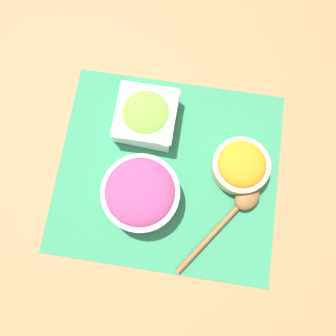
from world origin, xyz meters
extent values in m
plane|color=olive|center=(0.00, 0.00, 0.00)|extent=(3.00, 3.00, 0.00)
cube|color=#2D7A51|center=(0.00, 0.00, 0.00)|extent=(0.48, 0.43, 0.00)
cube|color=white|center=(0.06, -0.11, 0.03)|extent=(0.13, 0.13, 0.05)
cube|color=white|center=(0.06, -0.11, 0.06)|extent=(0.13, 0.13, 0.00)
ellipsoid|color=#6BAD38|center=(0.06, -0.11, 0.05)|extent=(0.10, 0.10, 0.03)
cylinder|color=silver|center=(0.05, 0.06, 0.03)|extent=(0.16, 0.16, 0.06)
torus|color=silver|center=(0.05, 0.06, 0.06)|extent=(0.16, 0.16, 0.01)
ellipsoid|color=#93386B|center=(0.05, 0.06, 0.06)|extent=(0.14, 0.14, 0.04)
cylinder|color=beige|center=(-0.15, -0.03, 0.02)|extent=(0.12, 0.12, 0.04)
torus|color=beige|center=(-0.15, -0.03, 0.04)|extent=(0.12, 0.12, 0.01)
ellipsoid|color=orange|center=(-0.15, -0.03, 0.04)|extent=(0.10, 0.10, 0.04)
cylinder|color=brown|center=(-0.11, 0.13, 0.01)|extent=(0.13, 0.17, 0.01)
ellipsoid|color=brown|center=(-0.18, 0.03, 0.02)|extent=(0.07, 0.08, 0.03)
camera|label=1|loc=(-0.02, 0.15, 0.71)|focal=35.00mm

